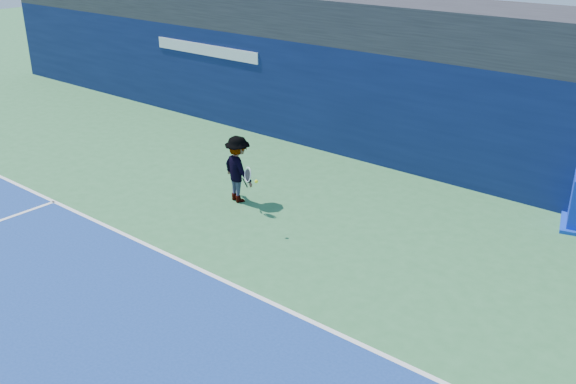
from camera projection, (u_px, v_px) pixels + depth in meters
name	position (u px, v px, depth m)	size (l,w,h in m)	color
ground	(60.00, 343.00, 10.14)	(80.00, 80.00, 0.00)	#32703E
baseline	(199.00, 269.00, 12.26)	(24.00, 0.10, 0.01)	white
stadium_band	(429.00, 26.00, 16.87)	(36.00, 3.00, 1.20)	#232227
back_wall_assembly	(404.00, 111.00, 16.99)	(36.00, 1.03, 3.00)	#0B153E
tennis_player	(238.00, 169.00, 14.98)	(1.31, 0.85, 1.60)	white
tennis_ball	(256.00, 181.00, 13.34)	(0.07, 0.07, 0.07)	#C8D517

